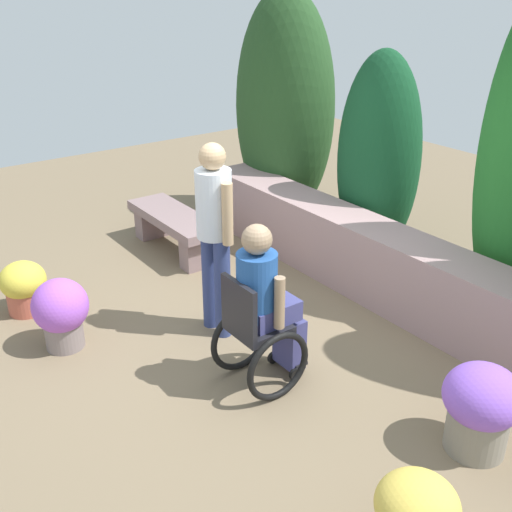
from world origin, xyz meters
The scene contains 9 objects.
ground_plane centered at (0.00, 0.00, 0.00)m, with size 13.41×13.41×0.00m, color #77654C.
stone_retaining_wall centered at (0.00, 1.52, 0.36)m, with size 5.19×0.52×0.72m, color gray.
hedge_backdrop centered at (-0.26, 2.11, 1.41)m, with size 5.59×1.05×3.04m.
stone_bench centered at (-2.17, 0.47, 0.30)m, with size 1.42×0.48×0.45m.
person_in_wheelchair centered at (0.40, -0.21, 0.62)m, with size 0.53×0.66×1.33m.
person_standing_companion centered at (-0.45, -0.08, 0.98)m, with size 0.49×0.30×1.70m.
flower_pot_terracotta_by_wall centered at (-1.78, -1.35, 0.27)m, with size 0.42×0.42×0.50m.
flower_pot_red_accent centered at (1.84, 0.48, 0.35)m, with size 0.52×0.52×0.64m.
flower_pot_small_foreground centered at (-0.98, -1.28, 0.34)m, with size 0.47×0.47×0.63m.
Camera 1 is at (3.57, -2.60, 2.92)m, focal length 43.22 mm.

